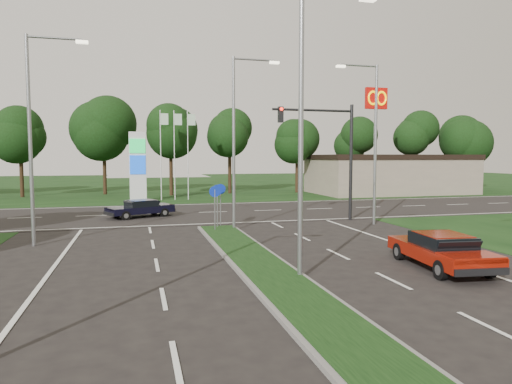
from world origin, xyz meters
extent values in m
plane|color=black|center=(0.00, 0.00, 0.00)|extent=(160.00, 160.00, 0.00)
cube|color=black|center=(0.00, 55.00, 0.00)|extent=(160.00, 50.00, 0.02)
cube|color=black|center=(0.00, 24.00, 0.00)|extent=(160.00, 12.00, 0.02)
cube|color=slate|center=(0.00, 4.00, 0.06)|extent=(2.00, 26.00, 0.12)
cube|color=gray|center=(22.00, 36.00, 2.00)|extent=(16.00, 9.00, 4.00)
cylinder|color=gray|center=(0.80, 6.00, 4.50)|extent=(0.16, 0.16, 9.00)
cylinder|color=gray|center=(0.80, 16.00, 4.50)|extent=(0.16, 0.16, 9.00)
cylinder|color=gray|center=(1.90, 16.00, 8.90)|extent=(2.20, 0.10, 0.10)
cube|color=#FFF2CC|center=(3.00, 16.00, 8.80)|extent=(0.50, 0.22, 0.12)
cylinder|color=gray|center=(-8.50, 14.00, 4.50)|extent=(0.16, 0.16, 9.00)
cylinder|color=gray|center=(-7.40, 14.00, 8.90)|extent=(2.20, 0.10, 0.10)
cube|color=#FFF2CC|center=(-6.30, 14.00, 8.80)|extent=(0.50, 0.22, 0.12)
cylinder|color=gray|center=(9.00, 16.00, 4.50)|extent=(0.16, 0.16, 9.00)
cylinder|color=gray|center=(7.90, 16.00, 8.90)|extent=(2.20, 0.10, 0.10)
cube|color=#FFF2CC|center=(6.80, 16.00, 8.80)|extent=(0.50, 0.22, 0.12)
cylinder|color=black|center=(8.50, 18.00, 3.50)|extent=(0.20, 0.20, 7.00)
cylinder|color=black|center=(6.00, 18.00, 6.60)|extent=(5.00, 0.14, 0.14)
cube|color=black|center=(4.00, 18.00, 6.30)|extent=(0.28, 0.28, 0.90)
sphere|color=#FF190C|center=(4.00, 17.82, 6.60)|extent=(0.20, 0.20, 0.20)
cylinder|color=gray|center=(-0.30, 15.50, 1.10)|extent=(0.06, 0.06, 2.20)
cylinder|color=#0C26A5|center=(-0.30, 15.50, 2.10)|extent=(0.56, 0.04, 0.56)
cylinder|color=gray|center=(0.00, 16.50, 1.10)|extent=(0.06, 0.06, 2.20)
cylinder|color=#0C26A5|center=(0.00, 16.50, 2.10)|extent=(0.56, 0.04, 0.56)
cylinder|color=gray|center=(0.30, 17.20, 1.10)|extent=(0.06, 0.06, 2.20)
cylinder|color=#0C26A5|center=(0.30, 17.20, 2.10)|extent=(0.56, 0.04, 0.56)
cube|color=silver|center=(-4.00, 33.00, 3.00)|extent=(1.40, 0.30, 6.00)
cube|color=#0CA53F|center=(-4.00, 32.82, 4.80)|extent=(1.30, 0.08, 1.20)
cube|color=#0C3FBF|center=(-4.00, 32.82, 3.20)|extent=(1.30, 0.08, 1.60)
cylinder|color=silver|center=(-2.00, 34.00, 4.00)|extent=(0.08, 0.08, 8.00)
cube|color=#B2D8B2|center=(-1.65, 34.00, 7.20)|extent=(0.70, 0.02, 1.00)
cylinder|color=silver|center=(-0.80, 34.00, 4.00)|extent=(0.08, 0.08, 8.00)
cube|color=#B2D8B2|center=(-0.45, 34.00, 7.20)|extent=(0.70, 0.02, 1.00)
cylinder|color=silver|center=(0.40, 34.00, 4.00)|extent=(0.08, 0.08, 8.00)
cube|color=#B2D8B2|center=(0.75, 34.00, 7.20)|extent=(0.70, 0.02, 1.00)
cylinder|color=silver|center=(18.00, 32.00, 5.00)|extent=(0.30, 0.30, 10.00)
cube|color=#BF0C07|center=(18.00, 32.00, 9.40)|extent=(2.20, 0.35, 2.00)
torus|color=#FFC600|center=(17.55, 31.78, 9.40)|extent=(1.06, 0.16, 1.06)
torus|color=#FFC600|center=(18.45, 31.78, 9.40)|extent=(1.06, 0.16, 1.06)
cylinder|color=black|center=(0.00, 40.00, 2.20)|extent=(0.36, 0.36, 4.40)
sphere|color=black|center=(0.00, 40.00, 6.50)|extent=(6.00, 6.00, 6.00)
sphere|color=black|center=(0.30, 39.80, 7.50)|extent=(4.80, 4.80, 4.80)
cube|color=#941508|center=(6.00, 6.07, 0.56)|extent=(2.28, 4.62, 0.45)
cube|color=black|center=(5.99, 5.98, 0.99)|extent=(1.75, 2.11, 0.42)
cube|color=#941508|center=(5.99, 5.98, 1.20)|extent=(1.62, 1.75, 0.04)
cylinder|color=black|center=(5.33, 7.58, 0.31)|extent=(0.27, 0.64, 0.63)
cylinder|color=black|center=(6.98, 7.40, 0.31)|extent=(0.27, 0.64, 0.63)
cylinder|color=black|center=(5.02, 4.75, 0.31)|extent=(0.27, 0.64, 0.63)
cylinder|color=black|center=(6.67, 4.57, 0.31)|extent=(0.27, 0.64, 0.63)
cube|color=black|center=(-3.93, 22.48, 0.51)|extent=(4.38, 3.16, 0.41)
cube|color=black|center=(-3.86, 22.52, 0.90)|extent=(2.20, 2.01, 0.39)
cube|color=black|center=(-3.86, 22.52, 1.10)|extent=(1.87, 1.81, 0.04)
cylinder|color=black|center=(-4.82, 21.27, 0.29)|extent=(0.60, 0.40, 0.57)
cylinder|color=black|center=(-5.42, 22.64, 0.29)|extent=(0.60, 0.40, 0.57)
cylinder|color=black|center=(-2.44, 22.32, 0.29)|extent=(0.60, 0.40, 0.57)
cylinder|color=black|center=(-3.05, 23.69, 0.29)|extent=(0.60, 0.40, 0.57)
camera|label=1|loc=(-4.15, -7.35, 3.84)|focal=32.00mm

